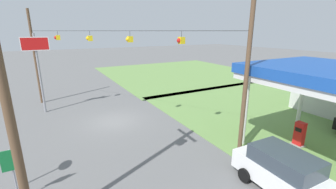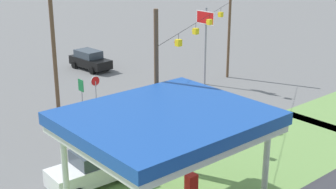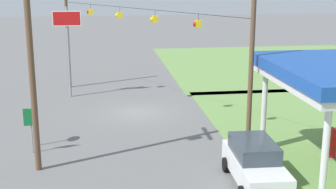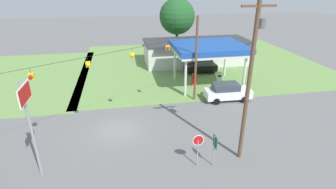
% 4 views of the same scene
% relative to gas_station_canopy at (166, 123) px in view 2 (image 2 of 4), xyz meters
% --- Properties ---
extents(ground_plane, '(160.00, 160.00, 0.00)m').
position_rel_gas_station_canopy_xyz_m(ground_plane, '(-10.97, -8.91, -4.62)').
color(ground_plane, slate).
extents(gas_station_canopy, '(8.30, 7.11, 5.13)m').
position_rel_gas_station_canopy_xyz_m(gas_station_canopy, '(0.00, 0.00, 0.00)').
color(gas_station_canopy, silver).
rests_on(gas_station_canopy, ground).
extents(car_at_pumps_front, '(5.00, 2.24, 1.94)m').
position_rel_gas_station_canopy_xyz_m(car_at_pumps_front, '(0.75, -4.68, -3.63)').
color(car_at_pumps_front, white).
rests_on(car_at_pumps_front, ground).
extents(car_on_crossroad, '(2.38, 4.89, 1.88)m').
position_rel_gas_station_canopy_xyz_m(car_on_crossroad, '(-11.03, -24.59, -3.65)').
color(car_on_crossroad, black).
rests_on(car_on_crossroad, ground).
extents(stop_sign_roadside, '(0.80, 0.08, 2.50)m').
position_rel_gas_station_canopy_xyz_m(stop_sign_roadside, '(-5.53, -14.71, -2.80)').
color(stop_sign_roadside, '#99999E').
rests_on(stop_sign_roadside, ground).
extents(stop_sign_overhead, '(0.22, 2.07, 6.75)m').
position_rel_gas_station_canopy_xyz_m(stop_sign_overhead, '(-15.99, -13.67, 0.15)').
color(stop_sign_overhead, gray).
rests_on(stop_sign_overhead, ground).
extents(route_sign, '(0.10, 0.70, 2.40)m').
position_rel_gas_station_canopy_xyz_m(route_sign, '(-4.39, -14.87, -2.91)').
color(route_sign, gray).
rests_on(route_sign, ground).
extents(utility_pole_main, '(2.20, 0.44, 11.42)m').
position_rel_gas_station_canopy_xyz_m(utility_pole_main, '(-2.12, -14.29, 1.72)').
color(utility_pole_main, brown).
rests_on(utility_pole_main, ground).
extents(signal_span_gantry, '(16.83, 10.24, 8.87)m').
position_rel_gas_station_canopy_xyz_m(signal_span_gantry, '(-10.97, -8.92, 0.22)').
color(signal_span_gantry, brown).
rests_on(signal_span_gantry, ground).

